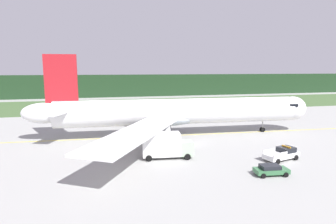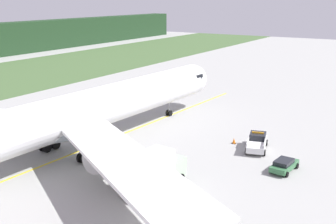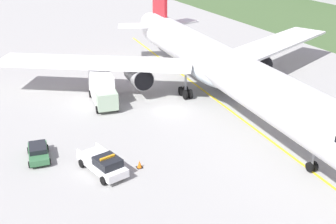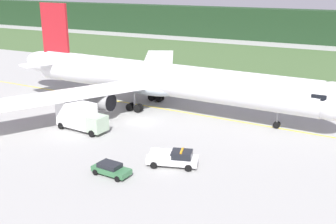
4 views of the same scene
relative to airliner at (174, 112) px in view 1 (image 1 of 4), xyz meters
The scene contains 9 objects.
ground 8.23m from the airliner, 84.25° to the right, with size 320.00×320.00×0.00m, color #999996.
grass_verge 49.28m from the airliner, 89.20° to the left, with size 320.00×38.15×0.04m, color #405C32.
distant_tree_line 80.93m from the airliner, 89.52° to the left, with size 288.00×6.99×10.04m, color #1B341C.
taxiway_centerline_main 4.70m from the airliner, ahead, with size 74.14×0.30×0.01m, color yellow.
airliner is the anchor object (origin of this frame).
ops_pickup_truck 21.49m from the airliner, 57.74° to the right, with size 5.83×3.43×1.94m.
catering_truck 14.39m from the airliner, 109.66° to the right, with size 7.51×3.34×3.93m.
staff_car 23.93m from the airliner, 74.47° to the right, with size 4.24×2.29×1.30m.
apron_cone 19.31m from the airliner, 51.34° to the right, with size 0.56×0.56×0.70m.
Camera 1 is at (-14.20, -45.14, 12.96)m, focal length 30.13 mm.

